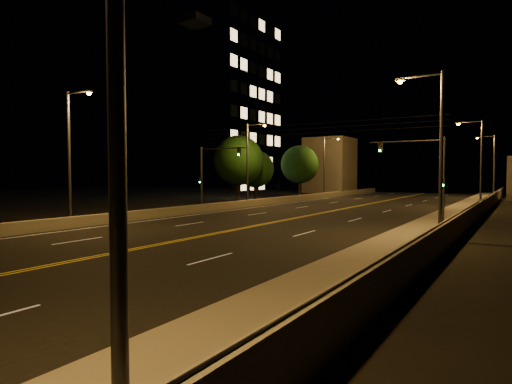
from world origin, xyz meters
The scene contains 22 objects.
road centered at (0.00, 20.00, 0.01)m, with size 18.00×120.00×0.02m, color black.
sidewalk centered at (10.80, 20.00, 0.15)m, with size 3.60×120.00×0.30m, color gray.
curb centered at (8.93, 20.00, 0.07)m, with size 0.14×120.00×0.15m, color gray.
parapet_wall centered at (12.45, 20.00, 0.80)m, with size 0.30×120.00×1.00m, color gray.
jersey_barrier centered at (-9.63, 20.00, 0.38)m, with size 0.45×120.00×0.76m, color gray.
distant_building_left centered at (-16.00, 72.85, 5.17)m, with size 8.00×8.00×10.34m, color gray.
parapet_rail centered at (12.45, 20.00, 1.33)m, with size 0.06×0.06×120.00m, color black.
lane_markings centered at (0.00, 19.93, 0.02)m, with size 17.32×116.00×0.00m.
streetlight_0 centered at (11.52, -0.38, 5.23)m, with size 2.55×0.28×9.04m.
streetlight_1 centered at (11.52, 20.97, 5.23)m, with size 2.55×0.28×9.04m.
streetlight_2 centered at (11.52, 45.19, 5.23)m, with size 2.55×0.28×9.04m.
streetlight_3 centered at (11.52, 65.53, 5.23)m, with size 2.55×0.28×9.04m.
streetlight_4 centered at (-9.92, 13.92, 5.23)m, with size 2.55×0.28×9.04m.
streetlight_5 centered at (-9.92, 35.52, 5.23)m, with size 2.55×0.28×9.04m.
streetlight_6 centered at (-9.92, 56.57, 5.23)m, with size 2.55×0.28×9.04m.
traffic_signal_right centered at (9.99, 27.19, 3.83)m, with size 5.11×0.31×6.05m.
traffic_signal_left centered at (-8.79, 27.19, 3.83)m, with size 5.11×0.31×6.05m.
overhead_wires centered at (0.00, 29.50, 7.40)m, with size 22.00×0.03×0.83m.
building_tower centered at (-30.04, 50.11, 13.82)m, with size 24.00×15.00×28.78m.
tree_0 centered at (-14.07, 39.40, 5.21)m, with size 6.10×6.10×8.26m.
tree_1 centered at (-14.59, 44.04, 4.21)m, with size 4.93×4.93×6.68m.
tree_2 centered at (-13.87, 55.77, 5.00)m, with size 5.86×5.86×7.94m.
Camera 1 is at (15.64, -3.57, 3.60)m, focal length 30.00 mm.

